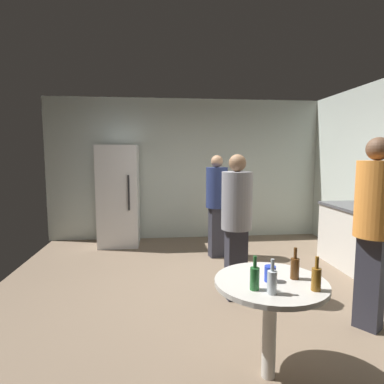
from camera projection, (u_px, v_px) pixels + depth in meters
name	position (u px, v px, depth m)	size (l,w,h in m)	color
ground_plane	(207.00, 296.00, 3.84)	(5.20, 5.20, 0.10)	#7A6651
wall_back	(187.00, 169.00, 6.28)	(5.32, 0.06, 2.70)	beige
refrigerator	(119.00, 196.00, 5.78)	(0.70, 0.68, 1.80)	white
kitchen_counter	(373.00, 243.00, 4.29)	(0.64, 1.83, 0.90)	beige
kettle	(380.00, 207.00, 4.07)	(0.24, 0.17, 0.18)	#B2B2B7
foreground_table	(270.00, 295.00, 2.30)	(0.80, 0.80, 0.73)	beige
beer_bottle_amber	(316.00, 278.00, 2.11)	(0.06, 0.06, 0.23)	#8C5919
beer_bottle_brown	(295.00, 268.00, 2.31)	(0.06, 0.06, 0.23)	#593314
beer_bottle_green	(255.00, 278.00, 2.12)	(0.06, 0.06, 0.23)	#26662D
beer_bottle_clear	(272.00, 281.00, 2.06)	(0.06, 0.06, 0.23)	silver
plastic_cup_blue	(270.00, 274.00, 2.27)	(0.08, 0.08, 0.11)	blue
person_in_navy_shirt	(217.00, 198.00, 5.08)	(0.40, 0.40, 1.62)	#2D2D38
person_in_gray_shirt	(237.00, 216.00, 3.57)	(0.38, 0.38, 1.63)	#2D2D38
person_in_orange_shirt	(374.00, 219.00, 2.93)	(0.47, 0.47, 1.78)	#2D2D38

